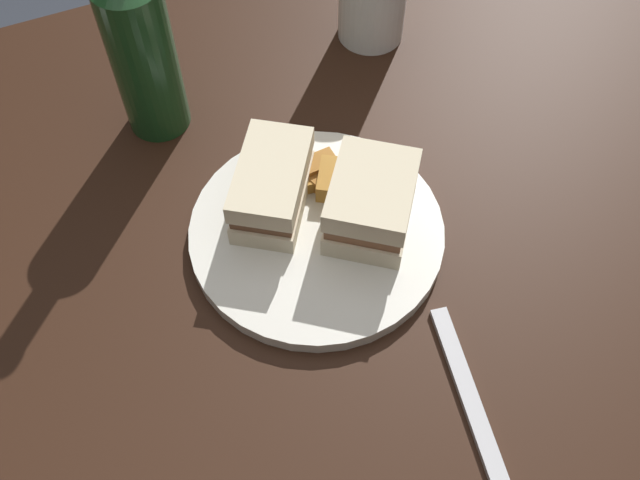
{
  "coord_description": "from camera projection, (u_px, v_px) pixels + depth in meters",
  "views": [
    {
      "loc": [
        -0.14,
        -0.32,
        1.38
      ],
      "look_at": [
        0.01,
        0.02,
        0.8
      ],
      "focal_mm": 39.89,
      "sensor_mm": 36.0,
      "label": 1
    }
  ],
  "objects": [
    {
      "name": "potato_wedge_back",
      "position": [
        315.0,
        181.0,
        0.74
      ],
      "size": [
        0.05,
        0.02,
        0.01
      ],
      "primitive_type": "cube",
      "rotation": [
        0.0,
        0.0,
        3.04
      ],
      "color": "#B77F33",
      "rests_on": "plate"
    },
    {
      "name": "sandwich_half_right",
      "position": [
        272.0,
        186.0,
        0.7
      ],
      "size": [
        0.12,
        0.13,
        0.06
      ],
      "color": "beige",
      "rests_on": "plate"
    },
    {
      "name": "potato_wedge_left_edge",
      "position": [
        328.0,
        179.0,
        0.73
      ],
      "size": [
        0.04,
        0.05,
        0.02
      ],
      "primitive_type": "cube",
      "rotation": [
        0.0,
        0.0,
        4.17
      ],
      "color": "#B77F33",
      "rests_on": "plate"
    },
    {
      "name": "potato_wedge_front",
      "position": [
        314.0,
        177.0,
        0.74
      ],
      "size": [
        0.03,
        0.05,
        0.02
      ],
      "primitive_type": "cube",
      "rotation": [
        0.0,
        0.0,
        5.07
      ],
      "color": "#AD702D",
      "rests_on": "plate"
    },
    {
      "name": "cider_bottle",
      "position": [
        140.0,
        45.0,
        0.72
      ],
      "size": [
        0.07,
        0.07,
        0.27
      ],
      "color": "#19421E",
      "rests_on": "dining_table"
    },
    {
      "name": "fork",
      "position": [
        470.0,
        398.0,
        0.63
      ],
      "size": [
        0.05,
        0.18,
        0.01
      ],
      "primitive_type": "cube",
      "rotation": [
        0.0,
        0.0,
        1.39
      ],
      "color": "silver",
      "rests_on": "dining_table"
    },
    {
      "name": "plate",
      "position": [
        317.0,
        232.0,
        0.72
      ],
      "size": [
        0.26,
        0.26,
        0.02
      ],
      "primitive_type": "cylinder",
      "color": "silver",
      "rests_on": "dining_table"
    },
    {
      "name": "sandwich_half_left",
      "position": [
        371.0,
        202.0,
        0.69
      ],
      "size": [
        0.12,
        0.13,
        0.07
      ],
      "color": "beige",
      "rests_on": "plate"
    },
    {
      "name": "dining_table",
      "position": [
        322.0,
        410.0,
        1.03
      ],
      "size": [
        1.25,
        0.99,
        0.77
      ],
      "primitive_type": "cube",
      "color": "black",
      "rests_on": "ground"
    },
    {
      "name": "ground_plane",
      "position": [
        322.0,
        479.0,
        1.35
      ],
      "size": [
        6.0,
        6.0,
        0.0
      ],
      "primitive_type": "plane",
      "color": "#333842"
    },
    {
      "name": "potato_wedge_middle",
      "position": [
        318.0,
        167.0,
        0.74
      ],
      "size": [
        0.04,
        0.03,
        0.02
      ],
      "primitive_type": "cube",
      "rotation": [
        0.0,
        0.0,
        0.07
      ],
      "color": "#AD702D",
      "rests_on": "plate"
    }
  ]
}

